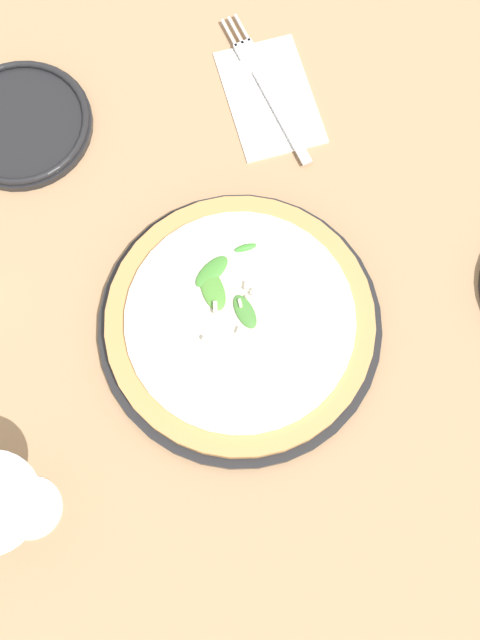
{
  "coord_description": "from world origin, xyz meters",
  "views": [
    {
      "loc": [
        -0.24,
        0.1,
        0.8
      ],
      "look_at": [
        -0.03,
        0.03,
        0.03
      ],
      "focal_mm": 42.0,
      "sensor_mm": 36.0,
      "label": 1
    }
  ],
  "objects": [
    {
      "name": "side_plate_white",
      "position": [
        0.29,
        0.2,
        0.01
      ],
      "size": [
        0.17,
        0.17,
        0.02
      ],
      "color": "black",
      "rests_on": "ground_plane"
    },
    {
      "name": "wine_glass",
      "position": [
        -0.15,
        0.3,
        0.1
      ],
      "size": [
        0.09,
        0.09,
        0.14
      ],
      "color": "white",
      "rests_on": "ground_plane"
    },
    {
      "name": "pizza_arugula_main",
      "position": [
        -0.03,
        0.03,
        0.02
      ],
      "size": [
        0.31,
        0.31,
        0.05
      ],
      "color": "black",
      "rests_on": "ground_plane"
    },
    {
      "name": "fork",
      "position": [
        0.24,
        -0.09,
        0.01
      ],
      "size": [
        0.22,
        0.04,
        0.0
      ],
      "rotation": [
        0.0,
        0.0,
        0.12
      ],
      "color": "silver",
      "rests_on": "ground_plane"
    },
    {
      "name": "napkin",
      "position": [
        0.23,
        -0.09,
        0.0
      ],
      "size": [
        0.16,
        0.11,
        0.01
      ],
      "rotation": [
        0.0,
        0.0,
        -0.04
      ],
      "color": "white",
      "rests_on": "ground_plane"
    },
    {
      "name": "ground_plane",
      "position": [
        0.0,
        0.0,
        0.0
      ],
      "size": [
        6.0,
        6.0,
        0.0
      ],
      "primitive_type": "plane",
      "color": "#9E7A56"
    }
  ]
}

